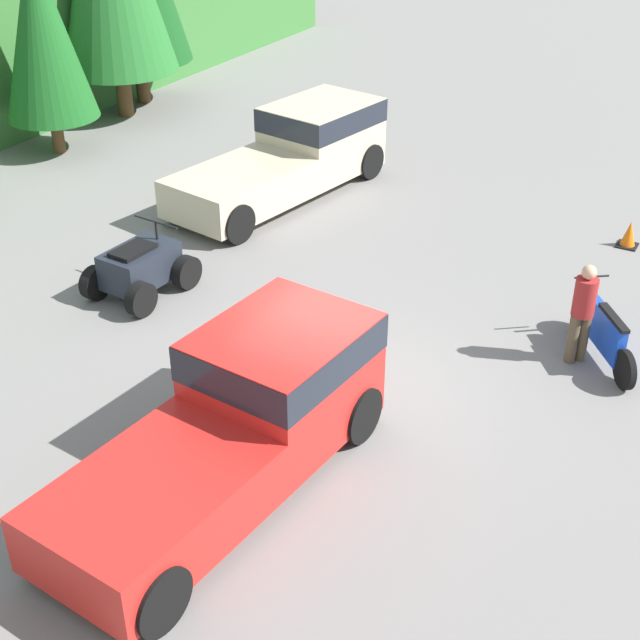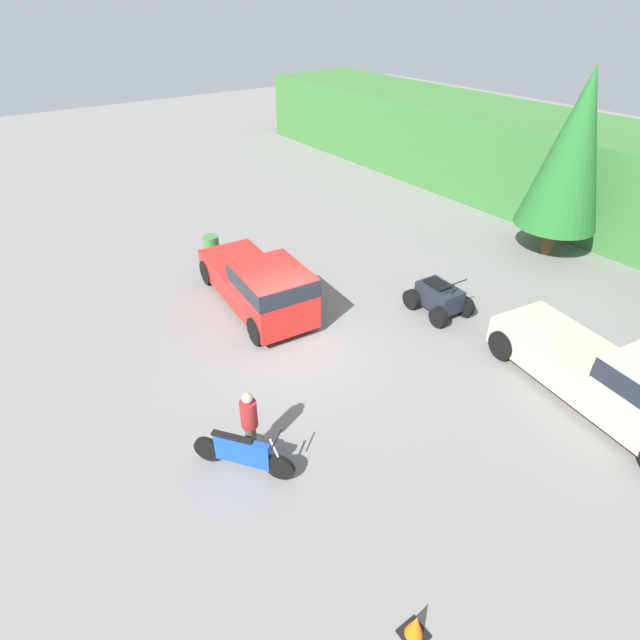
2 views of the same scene
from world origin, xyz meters
name	(u,v)px [view 2 (image 2 of 2)]	position (x,y,z in m)	size (l,w,h in m)	color
ground_plane	(293,347)	(0.00, 0.00, 0.00)	(80.00, 80.00, 0.00)	slate
hillside_backdrop	(607,179)	(0.00, 16.00, 1.92)	(44.00, 6.00, 3.85)	#387033
tree_left	(573,151)	(0.65, 11.43, 3.94)	(2.95, 2.95, 6.70)	brown
pickup_truck_red	(261,284)	(-2.18, 0.28, 0.98)	(5.41, 2.47, 1.86)	red
pickup_truck_second	(626,383)	(6.88, 4.88, 0.98)	(5.99, 2.89, 1.86)	beige
dirt_bike	(243,453)	(3.09, -3.26, 0.47)	(1.91, 1.48, 1.14)	black
quad_atv	(439,298)	(1.12, 4.81, 0.51)	(1.97, 1.47, 1.28)	black
rider_person	(250,422)	(2.82, -2.90, 0.96)	(0.51, 0.51, 1.76)	brown
traffic_cone	(415,627)	(7.65, -2.65, 0.25)	(0.42, 0.42, 0.55)	black
steel_barrel	(212,247)	(-6.64, 0.65, 0.44)	(0.58, 0.58, 0.88)	#387A38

